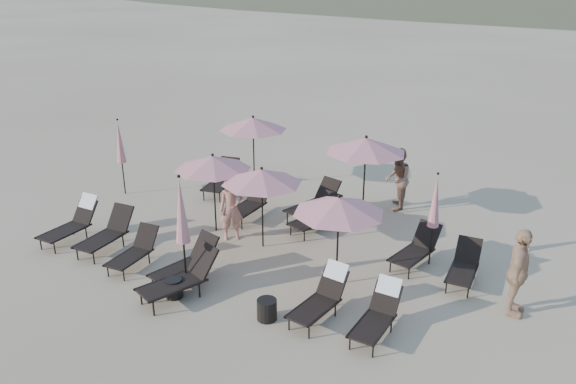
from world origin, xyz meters
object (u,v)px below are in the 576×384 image
Objects in this scene: umbrella_open_1 at (262,176)px; beachgoer_c at (518,273)px; lounger_5 at (378,312)px; side_table_1 at (267,310)px; lounger_12 at (134,251)px; lounger_7 at (249,203)px; umbrella_open_4 at (366,145)px; lounger_6 at (222,179)px; umbrella_closed_2 at (120,142)px; lounger_1 at (107,233)px; lounger_8 at (315,202)px; side_table_0 at (174,288)px; beachgoer_a at (231,209)px; umbrella_open_3 at (253,124)px; lounger_11 at (464,266)px; umbrella_open_0 at (213,163)px; lounger_10 at (416,249)px; umbrella_open_2 at (339,205)px; lounger_2 at (187,263)px; umbrella_closed_1 at (435,201)px; lounger_3 at (181,277)px; lounger_9 at (317,215)px; beachgoer_b at (397,179)px; lounger_4 at (322,296)px; umbrella_closed_0 at (181,211)px.

umbrella_open_1 is 1.14× the size of beachgoer_c.
lounger_5 is 3.49× the size of side_table_1.
lounger_12 is 0.82× the size of beachgoer_c.
lounger_7 is 0.92× the size of beachgoer_c.
lounger_6 is at bearing -170.53° from umbrella_open_4.
umbrella_closed_2 reaches higher than lounger_6.
lounger_8 is at bearing 46.13° from lounger_1.
side_table_0 is 3.13m from beachgoer_a.
umbrella_open_3 is at bearing 130.42° from umbrella_open_1.
lounger_8 is 0.76× the size of umbrella_open_4.
side_table_0 is at bearing -75.56° from lounger_6.
lounger_11 is 1.54m from beachgoer_c.
umbrella_open_4 reaches higher than umbrella_open_0.
beachgoer_a is at bearing -156.33° from lounger_10.
umbrella_open_2 is 4.90× the size of side_table_1.
umbrella_open_0 is (-1.25, 2.39, 1.50)m from lounger_2.
umbrella_open_0 is 5.70m from umbrella_closed_1.
lounger_3 reaches higher than lounger_10.
umbrella_open_4 is at bearing 148.49° from umbrella_closed_1.
umbrella_closed_2 is at bearing -168.54° from lounger_10.
lounger_2 is at bearing -137.92° from umbrella_closed_1.
lounger_12 is (-6.69, -3.70, -0.00)m from lounger_11.
umbrella_open_1 is 6.14m from beachgoer_c.
lounger_8 is at bearing 170.25° from lounger_10.
lounger_9 is 0.91× the size of beachgoer_b.
umbrella_closed_2 is (-3.99, 3.08, 1.31)m from lounger_12.
beachgoer_c is (5.45, -1.19, 0.51)m from lounger_9.
side_table_0 is (2.85, -6.52, -1.87)m from umbrella_open_3.
lounger_4 is at bearing 117.36° from beachgoer_c.
umbrella_open_1 is at bearing -99.56° from lounger_9.
lounger_8 is at bearing 125.77° from lounger_4.
umbrella_open_1 is at bearing -49.58° from umbrella_open_3.
umbrella_open_4 is (1.14, 0.78, 1.68)m from lounger_8.
umbrella_open_4 reaches higher than lounger_11.
lounger_4 is 5.49m from umbrella_open_4.
lounger_3 is 6.93m from beachgoer_c.
umbrella_open_2 is 8.45m from umbrella_closed_2.
umbrella_open_1 is 3.47m from side_table_0.
lounger_4 reaches higher than lounger_9.
side_table_1 is at bearing -59.09° from lounger_6.
umbrella_open_0 is at bearing 74.65° from lounger_12.
lounger_2 is at bearing 129.46° from umbrella_closed_0.
side_table_0 is (-4.91, -4.18, -0.18)m from lounger_11.
side_table_1 is 0.23× the size of beachgoer_c.
beachgoer_a is (2.43, -2.43, 0.39)m from lounger_6.
lounger_4 is 0.84× the size of beachgoer_c.
umbrella_open_3 reaches higher than lounger_9.
umbrella_open_3 is at bearing 90.40° from lounger_12.
umbrella_closed_2 reaches higher than side_table_1.
lounger_1 is 0.94× the size of lounger_3.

